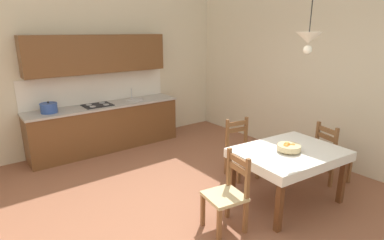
{
  "coord_description": "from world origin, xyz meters",
  "views": [
    {
      "loc": [
        -2.18,
        -2.91,
        2.28
      ],
      "look_at": [
        0.28,
        0.32,
        1.11
      ],
      "focal_mm": 29.18,
      "sensor_mm": 36.0,
      "label": 1
    }
  ],
  "objects_px": {
    "dining_chair_window_side": "(331,154)",
    "pendant_lamp": "(309,39)",
    "dining_chair_tv_side": "(227,194)",
    "kitchen_cabinetry": "(104,106)",
    "fruit_bowl": "(289,147)",
    "dining_table": "(289,158)",
    "dining_chair_kitchen_side": "(241,150)"
  },
  "relations": [
    {
      "from": "dining_table",
      "to": "dining_chair_window_side",
      "type": "relative_size",
      "value": 1.59
    },
    {
      "from": "pendant_lamp",
      "to": "kitchen_cabinetry",
      "type": "bearing_deg",
      "value": 110.4
    },
    {
      "from": "fruit_bowl",
      "to": "pendant_lamp",
      "type": "distance_m",
      "value": 1.38
    },
    {
      "from": "dining_table",
      "to": "dining_chair_kitchen_side",
      "type": "bearing_deg",
      "value": 85.24
    },
    {
      "from": "dining_chair_window_side",
      "to": "pendant_lamp",
      "type": "height_order",
      "value": "pendant_lamp"
    },
    {
      "from": "kitchen_cabinetry",
      "to": "fruit_bowl",
      "type": "height_order",
      "value": "kitchen_cabinetry"
    },
    {
      "from": "fruit_bowl",
      "to": "dining_chair_kitchen_side",
      "type": "bearing_deg",
      "value": 81.6
    },
    {
      "from": "dining_chair_kitchen_side",
      "to": "dining_chair_tv_side",
      "type": "bearing_deg",
      "value": -142.15
    },
    {
      "from": "fruit_bowl",
      "to": "pendant_lamp",
      "type": "relative_size",
      "value": 0.37
    },
    {
      "from": "dining_chair_kitchen_side",
      "to": "pendant_lamp",
      "type": "height_order",
      "value": "pendant_lamp"
    },
    {
      "from": "dining_chair_window_side",
      "to": "pendant_lamp",
      "type": "distance_m",
      "value": 1.96
    },
    {
      "from": "fruit_bowl",
      "to": "pendant_lamp",
      "type": "height_order",
      "value": "pendant_lamp"
    },
    {
      "from": "dining_chair_tv_side",
      "to": "pendant_lamp",
      "type": "relative_size",
      "value": 1.16
    },
    {
      "from": "kitchen_cabinetry",
      "to": "dining_chair_window_side",
      "type": "bearing_deg",
      "value": -57.55
    },
    {
      "from": "kitchen_cabinetry",
      "to": "fruit_bowl",
      "type": "xyz_separation_m",
      "value": [
        1.09,
        -3.47,
        -0.04
      ]
    },
    {
      "from": "dining_chair_window_side",
      "to": "kitchen_cabinetry",
      "type": "bearing_deg",
      "value": 122.45
    },
    {
      "from": "dining_table",
      "to": "pendant_lamp",
      "type": "relative_size",
      "value": 1.84
    },
    {
      "from": "dining_chair_window_side",
      "to": "dining_chair_kitchen_side",
      "type": "bearing_deg",
      "value": 135.27
    },
    {
      "from": "dining_table",
      "to": "dining_chair_window_side",
      "type": "bearing_deg",
      "value": -1.52
    },
    {
      "from": "kitchen_cabinetry",
      "to": "dining_table",
      "type": "xyz_separation_m",
      "value": [
        1.15,
        -3.44,
        -0.22
      ]
    },
    {
      "from": "dining_chair_window_side",
      "to": "dining_chair_tv_side",
      "type": "height_order",
      "value": "same"
    },
    {
      "from": "dining_table",
      "to": "pendant_lamp",
      "type": "bearing_deg",
      "value": -12.41
    },
    {
      "from": "dining_chair_tv_side",
      "to": "kitchen_cabinetry",
      "type": "bearing_deg",
      "value": 91.35
    },
    {
      "from": "kitchen_cabinetry",
      "to": "pendant_lamp",
      "type": "relative_size",
      "value": 3.62
    },
    {
      "from": "dining_chair_window_side",
      "to": "fruit_bowl",
      "type": "bearing_deg",
      "value": -179.9
    },
    {
      "from": "dining_table",
      "to": "fruit_bowl",
      "type": "xyz_separation_m",
      "value": [
        -0.06,
        -0.03,
        0.18
      ]
    },
    {
      "from": "pendant_lamp",
      "to": "dining_chair_tv_side",
      "type": "bearing_deg",
      "value": 176.4
    },
    {
      "from": "dining_chair_window_side",
      "to": "dining_table",
      "type": "bearing_deg",
      "value": 178.48
    },
    {
      "from": "kitchen_cabinetry",
      "to": "fruit_bowl",
      "type": "bearing_deg",
      "value": -72.61
    },
    {
      "from": "kitchen_cabinetry",
      "to": "fruit_bowl",
      "type": "distance_m",
      "value": 3.64
    },
    {
      "from": "kitchen_cabinetry",
      "to": "dining_table",
      "type": "height_order",
      "value": "kitchen_cabinetry"
    },
    {
      "from": "kitchen_cabinetry",
      "to": "dining_table",
      "type": "distance_m",
      "value": 3.63
    }
  ]
}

